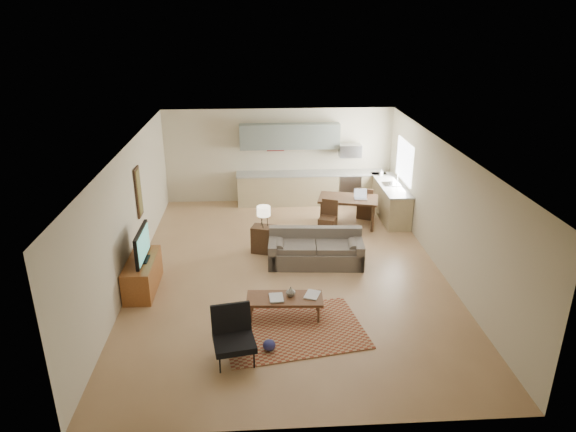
{
  "coord_description": "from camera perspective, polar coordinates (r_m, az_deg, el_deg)",
  "views": [
    {
      "loc": [
        -0.63,
        -9.81,
        5.18
      ],
      "look_at": [
        0.0,
        0.3,
        1.15
      ],
      "focal_mm": 32.0,
      "sensor_mm": 36.0,
      "label": 1
    }
  ],
  "objects": [
    {
      "name": "dining_table",
      "position": [
        13.37,
        6.65,
        0.5
      ],
      "size": [
        1.66,
        1.19,
        0.76
      ],
      "primitive_type": null,
      "rotation": [
        0.0,
        0.0,
        -0.24
      ],
      "color": "#332013",
      "rests_on": "floor"
    },
    {
      "name": "kitchen_microwave",
      "position": [
        14.71,
        6.91,
        7.25
      ],
      "size": [
        0.62,
        0.4,
        0.35
      ],
      "primitive_type": "cube",
      "color": "#A5A8AD",
      "rests_on": "room"
    },
    {
      "name": "book_a",
      "position": [
        9.28,
        -2.08,
        -9.13
      ],
      "size": [
        0.28,
        0.36,
        0.03
      ],
      "primitive_type": "imported",
      "rotation": [
        0.0,
        0.0,
        0.05
      ],
      "color": "maroon",
      "rests_on": "coffee_table"
    },
    {
      "name": "triptych",
      "position": [
        14.7,
        -1.41,
        8.19
      ],
      "size": [
        1.7,
        0.04,
        0.5
      ],
      "primitive_type": null,
      "color": "beige",
      "rests_on": "room"
    },
    {
      "name": "console_table",
      "position": [
        11.84,
        -2.67,
        -2.59
      ],
      "size": [
        0.63,
        0.51,
        0.63
      ],
      "primitive_type": null,
      "rotation": [
        0.0,
        0.0,
        -0.31
      ],
      "color": "#332013",
      "rests_on": "floor"
    },
    {
      "name": "kitchen_counter_back",
      "position": [
        14.84,
        2.54,
        3.13
      ],
      "size": [
        4.26,
        0.64,
        0.92
      ],
      "primitive_type": null,
      "color": "tan",
      "rests_on": "ground"
    },
    {
      "name": "kitchen_counter_right",
      "position": [
        14.11,
        11.27,
        1.71
      ],
      "size": [
        0.64,
        2.26,
        0.92
      ],
      "primitive_type": null,
      "color": "tan",
      "rests_on": "ground"
    },
    {
      "name": "dining_chair_far",
      "position": [
        13.94,
        8.69,
        1.55
      ],
      "size": [
        0.56,
        0.57,
        0.88
      ],
      "primitive_type": null,
      "rotation": [
        0.0,
        0.0,
        2.73
      ],
      "color": "#332013",
      "rests_on": "floor"
    },
    {
      "name": "window_right",
      "position": [
        13.86,
        12.81,
        5.97
      ],
      "size": [
        0.02,
        1.4,
        1.05
      ],
      "primitive_type": "cube",
      "color": "white",
      "rests_on": "room"
    },
    {
      "name": "vase",
      "position": [
        9.33,
        0.3,
        -8.39
      ],
      "size": [
        0.19,
        0.19,
        0.18
      ],
      "primitive_type": "imported",
      "rotation": [
        0.0,
        0.0,
        0.04
      ],
      "color": "black",
      "rests_on": "coffee_table"
    },
    {
      "name": "kitchen_range",
      "position": [
        15.0,
        6.73,
        3.16
      ],
      "size": [
        0.62,
        0.62,
        0.9
      ],
      "primitive_type": "cube",
      "color": "#A5A8AD",
      "rests_on": "ground"
    },
    {
      "name": "tv",
      "position": [
        10.38,
        -15.92,
        -3.12
      ],
      "size": [
        0.11,
        1.08,
        0.65
      ],
      "primitive_type": null,
      "color": "black",
      "rests_on": "tv_credenza"
    },
    {
      "name": "book_b",
      "position": [
        9.43,
        1.98,
        -8.62
      ],
      "size": [
        0.48,
        0.51,
        0.03
      ],
      "primitive_type": "imported",
      "rotation": [
        0.0,
        0.0,
        -0.38
      ],
      "color": "navy",
      "rests_on": "coffee_table"
    },
    {
      "name": "dining_chair_near",
      "position": [
        12.78,
        4.45,
        -0.2
      ],
      "size": [
        0.54,
        0.55,
        0.86
      ],
      "primitive_type": null,
      "rotation": [
        0.0,
        0.0,
        -0.39
      ],
      "color": "#332013",
      "rests_on": "floor"
    },
    {
      "name": "sofa",
      "position": [
        11.26,
        3.1,
        -3.61
      ],
      "size": [
        2.21,
        1.09,
        0.75
      ],
      "primitive_type": null,
      "rotation": [
        0.0,
        0.0,
        -0.07
      ],
      "color": "#5B5249",
      "rests_on": "floor"
    },
    {
      "name": "soap_bottle",
      "position": [
        14.63,
        10.31,
        4.8
      ],
      "size": [
        0.12,
        0.12,
        0.19
      ],
      "primitive_type": "imported",
      "rotation": [
        0.0,
        0.0,
        0.22
      ],
      "color": "beige",
      "rests_on": "kitchen_counter_right"
    },
    {
      "name": "table_lamp",
      "position": [
        11.61,
        -2.72,
        -0.03
      ],
      "size": [
        0.39,
        0.39,
        0.51
      ],
      "primitive_type": null,
      "rotation": [
        0.0,
        0.0,
        -0.32
      ],
      "color": "beige",
      "rests_on": "console_table"
    },
    {
      "name": "tv_credenza",
      "position": [
        10.67,
        -15.85,
        -6.28
      ],
      "size": [
        0.54,
        1.4,
        0.65
      ],
      "primitive_type": null,
      "color": "brown",
      "rests_on": "floor"
    },
    {
      "name": "rug",
      "position": [
        9.19,
        0.61,
        -12.55
      ],
      "size": [
        2.65,
        2.05,
        0.02
      ],
      "primitive_type": "cube",
      "rotation": [
        0.0,
        0.0,
        0.17
      ],
      "color": "maroon",
      "rests_on": "floor"
    },
    {
      "name": "upper_cabinets",
      "position": [
        14.53,
        0.2,
        8.85
      ],
      "size": [
        2.8,
        0.34,
        0.7
      ],
      "primitive_type": "cube",
      "color": "slate",
      "rests_on": "room"
    },
    {
      "name": "wall_art_left",
      "position": [
        11.6,
        -16.24,
        2.57
      ],
      "size": [
        0.06,
        0.42,
        1.1
      ],
      "primitive_type": null,
      "color": "olive",
      "rests_on": "room"
    },
    {
      "name": "laptop",
      "position": [
        13.16,
        8.1,
        2.39
      ],
      "size": [
        0.34,
        0.26,
        0.24
      ],
      "primitive_type": null,
      "rotation": [
        0.0,
        0.0,
        -0.08
      ],
      "color": "#A5A8AD",
      "rests_on": "dining_table"
    },
    {
      "name": "armchair",
      "position": [
        8.32,
        -6.02,
        -13.27
      ],
      "size": [
        0.86,
        0.86,
        0.85
      ],
      "primitive_type": null,
      "rotation": [
        0.0,
        0.0,
        0.18
      ],
      "color": "black",
      "rests_on": "floor"
    },
    {
      "name": "coffee_table",
      "position": [
        9.44,
        -0.37,
        -10.1
      ],
      "size": [
        1.41,
        0.62,
        0.42
      ],
      "primitive_type": null,
      "rotation": [
        0.0,
        0.0,
        -0.06
      ],
      "color": "#51301C",
      "rests_on": "floor"
    },
    {
      "name": "room",
      "position": [
        10.55,
        0.1,
        0.41
      ],
      "size": [
        9.0,
        9.0,
        9.0
      ],
      "color": "#A27A52",
      "rests_on": "ground"
    }
  ]
}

